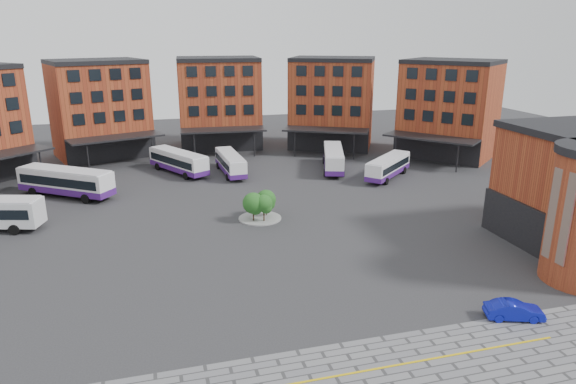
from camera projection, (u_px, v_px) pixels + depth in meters
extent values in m
plane|color=#28282B|center=(268.00, 271.00, 41.37)|extent=(160.00, 160.00, 0.00)
cube|color=gold|center=(359.00, 372.00, 28.98)|extent=(26.00, 0.15, 0.02)
cylinder|color=black|center=(41.00, 166.00, 65.84)|extent=(0.20, 0.20, 4.00)
cube|color=#994021|center=(100.00, 111.00, 78.17)|extent=(15.55, 13.69, 14.00)
cube|color=black|center=(113.00, 148.00, 75.84)|extent=(12.45, 4.71, 4.00)
cube|color=black|center=(95.00, 61.00, 76.00)|extent=(15.65, 13.97, 0.60)
cube|color=black|center=(108.00, 99.00, 73.54)|extent=(10.87, 3.87, 8.00)
cube|color=black|center=(116.00, 138.00, 73.39)|extent=(13.72, 8.39, 0.25)
cylinder|color=black|center=(88.00, 158.00, 70.11)|extent=(0.20, 0.20, 4.00)
cylinder|color=black|center=(152.00, 150.00, 75.02)|extent=(0.20, 0.20, 4.00)
cube|color=#994021|center=(219.00, 104.00, 85.13)|extent=(13.67, 10.88, 14.00)
cube|color=black|center=(223.00, 140.00, 82.08)|extent=(13.00, 1.41, 4.00)
cube|color=black|center=(217.00, 59.00, 82.96)|extent=(13.69, 11.18, 0.60)
cube|color=black|center=(221.00, 94.00, 79.75)|extent=(11.42, 0.95, 8.00)
cube|color=black|center=(223.00, 130.00, 79.28)|extent=(13.28, 5.30, 0.25)
cylinder|color=black|center=(194.00, 146.00, 77.33)|extent=(0.20, 0.20, 4.00)
cylinder|color=black|center=(254.00, 144.00, 79.05)|extent=(0.20, 0.20, 4.00)
cube|color=#994021|center=(332.00, 104.00, 85.09)|extent=(16.12, 14.81, 14.00)
cube|color=black|center=(327.00, 140.00, 82.04)|extent=(11.81, 6.35, 4.00)
cube|color=black|center=(333.00, 59.00, 82.92)|extent=(16.26, 15.08, 0.60)
cube|color=black|center=(328.00, 94.00, 79.71)|extent=(10.26, 5.33, 8.00)
cube|color=black|center=(326.00, 130.00, 79.25)|extent=(13.58, 9.82, 0.25)
cylinder|color=black|center=(295.00, 144.00, 79.03)|extent=(0.20, 0.20, 4.00)
cylinder|color=black|center=(354.00, 146.00, 77.28)|extent=(0.20, 0.20, 4.00)
cube|color=#994021|center=(449.00, 111.00, 78.06)|extent=(16.02, 16.39, 14.00)
cube|color=black|center=(435.00, 149.00, 75.74)|extent=(8.74, 10.28, 4.00)
cube|color=black|center=(454.00, 61.00, 75.89)|extent=(16.25, 16.58, 0.60)
cube|color=black|center=(439.00, 100.00, 73.44)|extent=(7.47, 8.86, 8.00)
cube|color=black|center=(431.00, 138.00, 73.30)|extent=(11.73, 12.79, 0.25)
cylinder|color=black|center=(395.00, 150.00, 74.95)|extent=(0.20, 0.20, 4.00)
cylinder|color=black|center=(457.00, 158.00, 70.01)|extent=(0.20, 0.20, 4.00)
cube|color=black|center=(528.00, 229.00, 44.74)|extent=(0.40, 12.00, 4.00)
cube|color=red|center=(559.00, 217.00, 37.46)|extent=(0.12, 2.20, 7.00)
cylinder|color=gray|center=(260.00, 218.00, 52.91)|extent=(4.40, 4.40, 0.12)
cylinder|color=#332114|center=(253.00, 215.00, 51.97)|extent=(0.14, 0.14, 1.40)
sphere|color=#164417|center=(253.00, 203.00, 51.59)|extent=(2.15, 2.15, 2.15)
sphere|color=#164417|center=(256.00, 207.00, 51.63)|extent=(1.51, 1.51, 1.51)
cylinder|color=#332114|center=(266.00, 210.00, 53.49)|extent=(0.14, 0.14, 1.30)
sphere|color=#164417|center=(266.00, 200.00, 53.14)|extent=(2.06, 2.06, 2.06)
sphere|color=#164417|center=(268.00, 203.00, 53.17)|extent=(1.44, 1.44, 1.44)
cylinder|color=#332114|center=(264.00, 215.00, 51.85)|extent=(0.14, 0.14, 1.42)
sphere|color=#164417|center=(264.00, 203.00, 51.47)|extent=(1.76, 1.76, 1.76)
sphere|color=#164417|center=(266.00, 208.00, 51.51)|extent=(1.24, 1.24, 1.24)
cylinder|color=black|center=(14.00, 230.00, 48.54)|extent=(1.07, 0.58, 1.03)
cylinder|color=black|center=(27.00, 220.00, 50.99)|extent=(1.07, 0.58, 1.03)
cube|color=white|center=(66.00, 181.00, 59.56)|extent=(11.22, 9.06, 2.64)
cube|color=black|center=(65.00, 179.00, 59.50)|extent=(10.48, 8.56, 1.02)
cube|color=silver|center=(64.00, 169.00, 59.15)|extent=(10.77, 8.70, 0.13)
cube|color=black|center=(27.00, 174.00, 61.39)|extent=(1.42, 1.94, 1.19)
cube|color=#481A77|center=(67.00, 189.00, 59.84)|extent=(11.28, 9.12, 0.75)
cylinder|color=black|center=(33.00, 192.00, 60.00)|extent=(1.07, 0.89, 1.08)
cylinder|color=black|center=(50.00, 186.00, 62.41)|extent=(1.07, 0.89, 1.08)
cylinder|color=black|center=(85.00, 199.00, 57.52)|extent=(1.07, 0.89, 1.08)
cylinder|color=black|center=(101.00, 192.00, 59.94)|extent=(1.07, 0.89, 1.08)
cube|color=white|center=(178.00, 161.00, 69.62)|extent=(7.43, 10.58, 2.40)
cube|color=black|center=(178.00, 159.00, 69.57)|extent=(7.06, 9.86, 0.93)
cube|color=silver|center=(178.00, 152.00, 69.25)|extent=(7.13, 10.16, 0.12)
cube|color=black|center=(158.00, 153.00, 73.13)|extent=(1.87, 1.13, 1.08)
cube|color=#481A77|center=(179.00, 167.00, 69.88)|extent=(7.49, 10.63, 0.69)
cylinder|color=black|center=(158.00, 167.00, 71.50)|extent=(0.74, 1.00, 0.98)
cylinder|color=black|center=(173.00, 164.00, 73.15)|extent=(0.74, 1.00, 0.98)
cylinder|color=black|center=(186.00, 176.00, 66.84)|extent=(0.74, 1.00, 0.98)
cylinder|color=black|center=(201.00, 173.00, 68.48)|extent=(0.74, 1.00, 0.98)
cube|color=white|center=(230.00, 162.00, 69.33)|extent=(2.78, 10.03, 2.21)
cube|color=black|center=(230.00, 161.00, 69.28)|extent=(2.80, 9.24, 0.86)
cube|color=silver|center=(230.00, 154.00, 68.99)|extent=(2.67, 9.63, 0.11)
cube|color=black|center=(223.00, 153.00, 73.67)|extent=(1.92, 0.22, 0.99)
cube|color=#481A77|center=(231.00, 168.00, 69.56)|extent=(2.82, 10.07, 0.63)
cylinder|color=black|center=(218.00, 166.00, 72.21)|extent=(0.32, 0.92, 0.90)
cylinder|color=black|center=(234.00, 164.00, 72.89)|extent=(0.32, 0.92, 0.90)
cylinder|color=black|center=(227.00, 177.00, 66.45)|extent=(0.32, 0.92, 0.90)
cylinder|color=black|center=(244.00, 176.00, 67.14)|extent=(0.32, 0.92, 0.90)
cube|color=white|center=(333.00, 158.00, 71.28)|extent=(5.72, 11.06, 2.41)
cube|color=black|center=(333.00, 156.00, 71.23)|extent=(5.50, 10.26, 0.94)
cube|color=silver|center=(334.00, 149.00, 70.91)|extent=(5.49, 10.62, 0.12)
cube|color=black|center=(332.00, 148.00, 76.28)|extent=(2.03, 0.77, 1.08)
cube|color=#481A77|center=(333.00, 164.00, 71.54)|extent=(5.77, 11.11, 0.69)
cylinder|color=black|center=(324.00, 160.00, 75.02)|extent=(0.59, 1.03, 0.98)
cylinder|color=black|center=(341.00, 161.00, 74.90)|extent=(0.59, 1.03, 0.98)
cylinder|color=black|center=(325.00, 173.00, 68.40)|extent=(0.59, 1.03, 0.98)
cylinder|color=black|center=(343.00, 173.00, 68.29)|extent=(0.59, 1.03, 0.98)
cube|color=white|center=(388.00, 166.00, 67.46)|extent=(8.87, 8.31, 2.21)
cube|color=black|center=(388.00, 165.00, 67.41)|extent=(8.32, 7.82, 0.86)
cube|color=silver|center=(389.00, 157.00, 67.12)|extent=(8.52, 7.98, 0.11)
cube|color=black|center=(402.00, 157.00, 71.30)|extent=(1.37, 1.50, 0.99)
cube|color=#481A77|center=(388.00, 172.00, 67.69)|extent=(8.93, 8.36, 0.63)
cylinder|color=black|center=(389.00, 168.00, 70.93)|extent=(0.85, 0.80, 0.90)
cylinder|color=black|center=(404.00, 170.00, 69.77)|extent=(0.85, 0.80, 0.90)
cylinder|color=black|center=(370.00, 179.00, 65.83)|extent=(0.85, 0.80, 0.90)
cylinder|color=black|center=(386.00, 181.00, 64.67)|extent=(0.85, 0.80, 0.90)
imported|color=#0C14A2|center=(514.00, 310.00, 34.25)|extent=(4.04, 2.47, 1.26)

